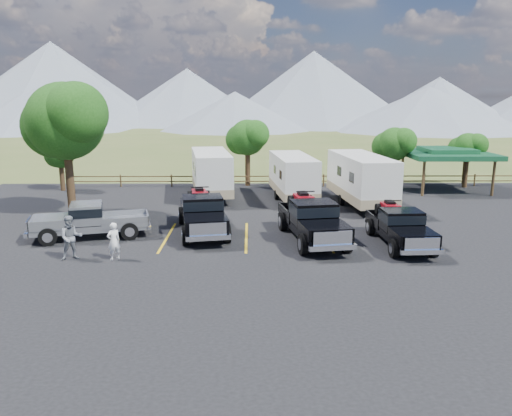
{
  "coord_description": "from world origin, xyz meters",
  "views": [
    {
      "loc": [
        -1.78,
        -20.34,
        7.0
      ],
      "look_at": [
        -1.51,
        3.73,
        1.6
      ],
      "focal_mm": 35.0,
      "sensor_mm": 36.0,
      "label": 1
    }
  ],
  "objects_px": {
    "rig_right": "(399,225)",
    "trailer_right": "(361,180)",
    "trailer_center": "(293,177)",
    "person_a": "(114,241)",
    "tree_big_nw": "(65,121)",
    "rig_center": "(312,219)",
    "person_b": "(71,238)",
    "trailer_left": "(211,173)",
    "pickup_silver": "(90,220)",
    "pavilion": "(447,154)",
    "rig_left": "(202,212)"
  },
  "relations": [
    {
      "from": "pavilion",
      "to": "person_b",
      "type": "height_order",
      "value": "pavilion"
    },
    {
      "from": "tree_big_nw",
      "to": "person_b",
      "type": "distance_m",
      "value": 10.11
    },
    {
      "from": "rig_right",
      "to": "trailer_right",
      "type": "distance_m",
      "value": 8.66
    },
    {
      "from": "trailer_left",
      "to": "pickup_silver",
      "type": "distance_m",
      "value": 11.71
    },
    {
      "from": "person_a",
      "to": "person_b",
      "type": "relative_size",
      "value": 0.85
    },
    {
      "from": "rig_center",
      "to": "trailer_center",
      "type": "relative_size",
      "value": 0.78
    },
    {
      "from": "trailer_right",
      "to": "pickup_silver",
      "type": "bearing_deg",
      "value": -160.19
    },
    {
      "from": "tree_big_nw",
      "to": "pavilion",
      "type": "bearing_deg",
      "value": 17.34
    },
    {
      "from": "trailer_center",
      "to": "person_b",
      "type": "bearing_deg",
      "value": -136.05
    },
    {
      "from": "rig_center",
      "to": "trailer_right",
      "type": "relative_size",
      "value": 0.72
    },
    {
      "from": "trailer_left",
      "to": "trailer_center",
      "type": "relative_size",
      "value": 1.05
    },
    {
      "from": "rig_right",
      "to": "trailer_left",
      "type": "relative_size",
      "value": 0.63
    },
    {
      "from": "rig_right",
      "to": "rig_left",
      "type": "bearing_deg",
      "value": 163.75
    },
    {
      "from": "rig_left",
      "to": "rig_right",
      "type": "distance_m",
      "value": 9.92
    },
    {
      "from": "tree_big_nw",
      "to": "trailer_right",
      "type": "relative_size",
      "value": 0.82
    },
    {
      "from": "rig_right",
      "to": "tree_big_nw",
      "type": "bearing_deg",
      "value": 157.84
    },
    {
      "from": "trailer_left",
      "to": "trailer_right",
      "type": "xyz_separation_m",
      "value": [
        9.87,
        -3.11,
        0.05
      ]
    },
    {
      "from": "tree_big_nw",
      "to": "trailer_right",
      "type": "height_order",
      "value": "tree_big_nw"
    },
    {
      "from": "pavilion",
      "to": "person_b",
      "type": "relative_size",
      "value": 3.17
    },
    {
      "from": "rig_left",
      "to": "pickup_silver",
      "type": "bearing_deg",
      "value": -179.19
    },
    {
      "from": "trailer_center",
      "to": "person_a",
      "type": "bearing_deg",
      "value": -130.74
    },
    {
      "from": "rig_left",
      "to": "person_b",
      "type": "relative_size",
      "value": 3.49
    },
    {
      "from": "tree_big_nw",
      "to": "rig_left",
      "type": "xyz_separation_m",
      "value": [
        8.24,
        -4.03,
        -4.5
      ]
    },
    {
      "from": "rig_center",
      "to": "pavilion",
      "type": "bearing_deg",
      "value": 40.24
    },
    {
      "from": "trailer_left",
      "to": "trailer_right",
      "type": "height_order",
      "value": "trailer_right"
    },
    {
      "from": "rig_center",
      "to": "person_b",
      "type": "relative_size",
      "value": 3.53
    },
    {
      "from": "rig_left",
      "to": "rig_right",
      "type": "xyz_separation_m",
      "value": [
        9.64,
        -2.36,
        -0.12
      ]
    },
    {
      "from": "tree_big_nw",
      "to": "rig_center",
      "type": "xyz_separation_m",
      "value": [
        13.78,
        -5.57,
        -4.49
      ]
    },
    {
      "from": "trailer_left",
      "to": "pickup_silver",
      "type": "relative_size",
      "value": 1.5
    },
    {
      "from": "trailer_right",
      "to": "pickup_silver",
      "type": "height_order",
      "value": "trailer_right"
    },
    {
      "from": "trailer_left",
      "to": "trailer_right",
      "type": "relative_size",
      "value": 0.97
    },
    {
      "from": "person_b",
      "to": "rig_center",
      "type": "bearing_deg",
      "value": -8.03
    },
    {
      "from": "trailer_right",
      "to": "person_b",
      "type": "bearing_deg",
      "value": -150.19
    },
    {
      "from": "rig_center",
      "to": "pickup_silver",
      "type": "bearing_deg",
      "value": 168.69
    },
    {
      "from": "tree_big_nw",
      "to": "trailer_center",
      "type": "bearing_deg",
      "value": 17.03
    },
    {
      "from": "trailer_left",
      "to": "person_b",
      "type": "relative_size",
      "value": 4.74
    },
    {
      "from": "rig_right",
      "to": "pickup_silver",
      "type": "xyz_separation_m",
      "value": [
        -15.14,
        1.31,
        -0.01
      ]
    },
    {
      "from": "trailer_right",
      "to": "trailer_left",
      "type": "bearing_deg",
      "value": 156.49
    },
    {
      "from": "rig_center",
      "to": "rig_right",
      "type": "bearing_deg",
      "value": -20.1
    },
    {
      "from": "pavilion",
      "to": "trailer_center",
      "type": "height_order",
      "value": "pavilion"
    },
    {
      "from": "pavilion",
      "to": "person_a",
      "type": "relative_size",
      "value": 3.74
    },
    {
      "from": "rig_right",
      "to": "person_a",
      "type": "height_order",
      "value": "rig_right"
    },
    {
      "from": "trailer_left",
      "to": "person_b",
      "type": "bearing_deg",
      "value": -118.52
    },
    {
      "from": "trailer_left",
      "to": "rig_right",
      "type": "bearing_deg",
      "value": -58.54
    },
    {
      "from": "pickup_silver",
      "to": "person_a",
      "type": "bearing_deg",
      "value": 16.1
    },
    {
      "from": "tree_big_nw",
      "to": "rig_right",
      "type": "height_order",
      "value": "tree_big_nw"
    },
    {
      "from": "rig_center",
      "to": "rig_right",
      "type": "xyz_separation_m",
      "value": [
        4.1,
        -0.82,
        -0.14
      ]
    },
    {
      "from": "tree_big_nw",
      "to": "rig_center",
      "type": "distance_m",
      "value": 15.53
    },
    {
      "from": "rig_right",
      "to": "person_a",
      "type": "bearing_deg",
      "value": -173.17
    },
    {
      "from": "person_a",
      "to": "trailer_center",
      "type": "bearing_deg",
      "value": -166.4
    }
  ]
}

